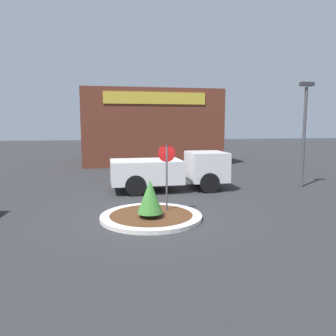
{
  "coord_description": "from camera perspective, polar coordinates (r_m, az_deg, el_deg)",
  "views": [
    {
      "loc": [
        -1.44,
        -11.13,
        3.3
      ],
      "look_at": [
        1.09,
        2.68,
        1.42
      ],
      "focal_mm": 35.0,
      "sensor_mm": 36.0,
      "label": 1
    }
  ],
  "objects": [
    {
      "name": "traffic_island",
      "position": [
        11.67,
        -2.94,
        -8.44
      ],
      "size": [
        3.58,
        3.58,
        0.14
      ],
      "color": "silver",
      "rests_on": "ground_plane"
    },
    {
      "name": "storefront_building",
      "position": [
        28.23,
        -3.07,
        7.09
      ],
      "size": [
        11.14,
        6.07,
        6.08
      ],
      "color": "brown",
      "rests_on": "ground_plane"
    },
    {
      "name": "light_pole",
      "position": [
        18.57,
        22.68,
        6.9
      ],
      "size": [
        0.7,
        0.3,
        5.45
      ],
      "color": "#4C4C51",
      "rests_on": "ground_plane"
    },
    {
      "name": "utility_truck",
      "position": [
        16.41,
        0.48,
        -0.33
      ],
      "size": [
        5.8,
        2.38,
        1.9
      ],
      "rotation": [
        0.0,
        0.0,
        0.02
      ],
      "color": "white",
      "rests_on": "ground_plane"
    },
    {
      "name": "stop_sign",
      "position": [
        11.95,
        -0.23,
        0.21
      ],
      "size": [
        0.63,
        0.07,
        2.58
      ],
      "color": "#4C4C51",
      "rests_on": "ground_plane"
    },
    {
      "name": "ground_plane",
      "position": [
        11.69,
        -2.93,
        -8.78
      ],
      "size": [
        120.0,
        120.0,
        0.0
      ],
      "primitive_type": "plane",
      "color": "#2D2D30"
    },
    {
      "name": "island_shrub",
      "position": [
        11.17,
        -3.14,
        -4.95
      ],
      "size": [
        0.87,
        0.87,
        1.3
      ],
      "color": "brown",
      "rests_on": "traffic_island"
    }
  ]
}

